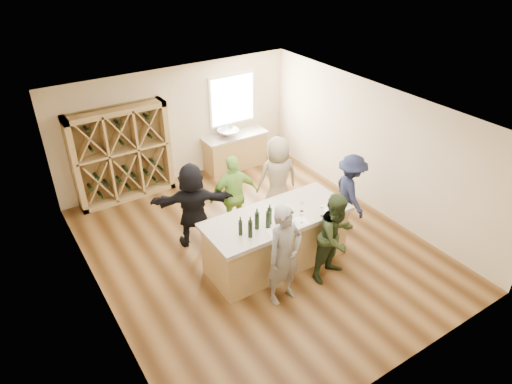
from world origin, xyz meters
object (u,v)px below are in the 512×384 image
wine_bottle_a (240,228)px  person_server (350,192)px  wine_bottle_b (250,229)px  wine_rack (122,155)px  person_near_left (284,255)px  person_far_left (193,205)px  wine_bottle_c (257,221)px  person_far_mid (234,195)px  wine_bottle_e (270,216)px  wine_bottle_d (268,219)px  sink (228,133)px  tasting_counter_base (276,241)px  person_near_right (336,237)px  person_far_right (278,178)px

wine_bottle_a → person_server: 2.87m
wine_bottle_b → wine_rack: bearing=100.9°
person_near_left → person_far_left: person_near_left is taller
wine_bottle_c → person_far_mid: bearing=74.5°
person_server → person_far_mid: (-2.09, 1.14, 0.04)m
wine_bottle_c → person_near_left: bearing=-82.8°
person_far_mid → wine_bottle_a: bearing=72.8°
wine_bottle_e → person_near_left: size_ratio=0.17×
wine_bottle_d → person_near_left: size_ratio=0.17×
person_near_left → person_far_left: (-0.56, 2.25, -0.05)m
wine_bottle_a → person_near_left: (0.41, -0.69, -0.29)m
wine_bottle_b → wine_bottle_c: (0.22, 0.14, 0.00)m
wine_bottle_e → person_far_mid: bearing=84.5°
wine_rack → person_server: size_ratio=1.33×
sink → person_far_mid: size_ratio=0.31×
tasting_counter_base → person_far_mid: (-0.12, 1.32, 0.37)m
tasting_counter_base → person_far_left: 1.77m
wine_bottle_e → person_far_left: 1.75m
wine_bottle_a → person_near_right: size_ratio=0.16×
person_near_right → person_server: size_ratio=1.03×
wine_bottle_c → person_far_left: (-0.47, 1.56, -0.36)m
wine_bottle_c → wine_bottle_e: 0.27m
wine_bottle_d → person_far_right: person_far_right is taller
wine_bottle_a → wine_bottle_e: bearing=0.5°
wine_bottle_b → wine_bottle_e: (0.49, 0.14, -0.00)m
wine_bottle_b → wine_bottle_e: 0.51m
wine_bottle_c → wine_bottle_d: 0.19m
tasting_counter_base → wine_bottle_a: bearing=-170.3°
tasting_counter_base → person_near_left: 1.04m
wine_rack → person_far_left: 2.52m
person_near_right → wine_bottle_b: bearing=148.8°
person_near_right → wine_rack: bearing=105.7°
person_near_left → wine_bottle_c: bearing=93.2°
wine_bottle_a → person_far_mid: 1.68m
wine_rack → wine_bottle_d: bearing=-73.6°
sink → person_near_left: size_ratio=0.29×
wine_rack → person_far_right: 3.55m
tasting_counter_base → person_server: size_ratio=1.57×
wine_bottle_c → person_far_left: person_far_left is taller
wine_bottle_b → tasting_counter_base: bearing=20.8°
sink → person_near_right: (-0.48, -4.63, -0.16)m
wine_bottle_a → wine_bottle_e: size_ratio=0.90×
person_server → wine_bottle_d: bearing=119.2°
wine_rack → wine_bottle_c: 4.13m
sink → wine_bottle_b: bearing=-115.1°
tasting_counter_base → person_far_left: (-1.00, 1.41, 0.38)m
wine_bottle_a → person_near_left: person_near_left is taller
wine_bottle_b → person_far_right: 2.39m
wine_bottle_e → person_server: 2.29m
tasting_counter_base → person_near_left: bearing=-117.6°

